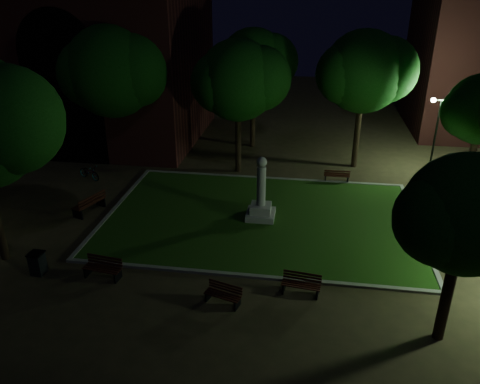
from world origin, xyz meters
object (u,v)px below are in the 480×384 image
object	(u,v)px
bench_near_left	(224,295)
bench_left_side	(90,204)
bicycle	(89,172)
monument	(261,201)
bench_right_side	(476,206)
bench_far_side	(337,176)
bench_near_right	(301,284)
bench_west_near	(103,268)
trash_bin	(38,263)

from	to	relation	value
bench_near_left	bench_left_side	world-z (taller)	bench_left_side
bicycle	monument	bearing A→B (deg)	-83.02
bench_right_side	bench_far_side	distance (m)	7.51
bench_near_right	bench_west_near	size ratio (longest dim) A/B	0.95
bench_left_side	bench_right_side	world-z (taller)	bench_left_side
bicycle	bench_near_left	bearing A→B (deg)	-110.55
monument	bicycle	xyz separation A→B (m)	(-10.69, 3.54, -0.52)
bench_near_left	bicycle	distance (m)	14.46
monument	bench_far_side	bearing A→B (deg)	53.42
trash_bin	bicycle	xyz separation A→B (m)	(-2.29, 9.65, -0.06)
bench_near_right	bench_near_left	bearing A→B (deg)	-152.28
bench_far_side	bench_west_near	bearing A→B (deg)	49.47
bicycle	bench_left_side	bearing A→B (deg)	-129.25
monument	bicycle	bearing A→B (deg)	161.65
bench_right_side	bench_west_near	bearing A→B (deg)	111.65
monument	trash_bin	xyz separation A→B (m)	(-8.39, -6.10, -0.47)
bench_far_side	bicycle	distance (m)	14.70
monument	bench_near_right	world-z (taller)	monument
bench_right_side	bicycle	world-z (taller)	bench_right_side
bench_west_near	bench_far_side	xyz separation A→B (m)	(9.60, 11.19, -0.02)
bench_near_left	bench_right_side	distance (m)	14.50
bench_left_side	trash_bin	xyz separation A→B (m)	(0.32, -5.49, 0.02)
monument	bench_left_side	size ratio (longest dim) A/B	1.65
bench_left_side	bench_far_side	world-z (taller)	bench_left_side
bench_west_near	bicycle	distance (m)	10.70
monument	bench_near_right	size ratio (longest dim) A/B	2.10
bench_near_left	bench_west_near	size ratio (longest dim) A/B	0.90
bench_west_near	bench_near_left	bearing A→B (deg)	-2.44
bench_right_side	trash_bin	size ratio (longest dim) A/B	1.87
bench_near_left	bicycle	xyz separation A→B (m)	(-10.07, 10.38, 0.08)
bench_near_right	bench_right_side	xyz separation A→B (m)	(8.56, 7.97, 0.07)
bench_near_left	bench_left_side	bearing A→B (deg)	159.22
bench_west_near	bench_right_side	xyz separation A→B (m)	(16.44, 8.09, 0.05)
bench_near_left	trash_bin	xyz separation A→B (m)	(-7.77, 0.73, 0.14)
bench_far_side	bicycle	size ratio (longest dim) A/B	0.90
bench_near_right	bicycle	size ratio (longest dim) A/B	0.93
bench_left_side	bench_far_side	distance (m)	13.92
bench_near_right	bench_right_side	distance (m)	11.69
bench_left_side	bench_west_near	bearing A→B (deg)	49.60
bench_left_side	bench_far_side	bearing A→B (deg)	134.97
bench_near_right	bench_left_side	distance (m)	12.07
bench_right_side	trash_bin	world-z (taller)	same
bench_left_side	trash_bin	distance (m)	5.50
bench_west_near	bench_right_side	world-z (taller)	bench_right_side
trash_bin	monument	bearing A→B (deg)	36.02
bench_right_side	bench_far_side	bearing A→B (deg)	61.02
trash_bin	bench_near_right	bearing A→B (deg)	1.61
bench_west_near	bench_left_side	bearing A→B (deg)	127.41
bench_near_right	trash_bin	world-z (taller)	trash_bin
monument	bench_left_side	distance (m)	8.74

